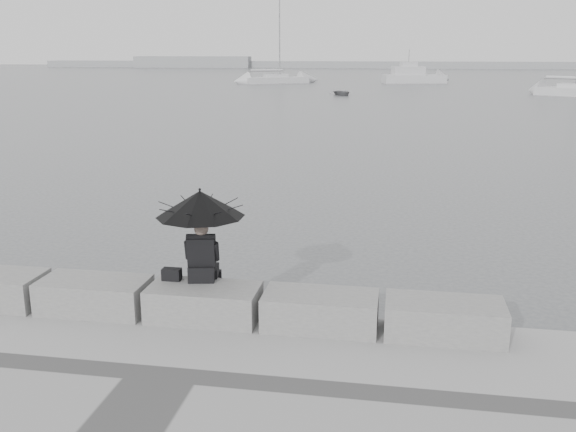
% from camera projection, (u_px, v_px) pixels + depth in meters
% --- Properties ---
extents(ground, '(360.00, 360.00, 0.00)m').
position_uv_depth(ground, '(214.00, 337.00, 9.91)').
color(ground, '#46484B').
rests_on(ground, ground).
extents(stone_block_left, '(1.60, 0.80, 0.50)m').
position_uv_depth(stone_block_left, '(95.00, 296.00, 9.57)').
color(stone_block_left, slate).
rests_on(stone_block_left, promenade).
extents(stone_block_centre, '(1.60, 0.80, 0.50)m').
position_uv_depth(stone_block_centre, '(204.00, 303.00, 9.29)').
color(stone_block_centre, slate).
rests_on(stone_block_centre, promenade).
extents(stone_block_right, '(1.60, 0.80, 0.50)m').
position_uv_depth(stone_block_right, '(320.00, 311.00, 9.01)').
color(stone_block_right, slate).
rests_on(stone_block_right, promenade).
extents(stone_block_far_right, '(1.60, 0.80, 0.50)m').
position_uv_depth(stone_block_far_right, '(444.00, 319.00, 8.73)').
color(stone_block_far_right, slate).
rests_on(stone_block_far_right, promenade).
extents(seated_person, '(1.30, 1.30, 1.39)m').
position_uv_depth(seated_person, '(200.00, 213.00, 9.25)').
color(seated_person, black).
rests_on(seated_person, stone_block_centre).
extents(bag, '(0.27, 0.16, 0.18)m').
position_uv_depth(bag, '(172.00, 274.00, 9.48)').
color(bag, black).
rests_on(bag, stone_block_centre).
extents(distant_landmass, '(180.00, 8.00, 2.80)m').
position_uv_depth(distant_landmass, '(358.00, 64.00, 158.40)').
color(distant_landmass, gray).
rests_on(distant_landmass, ground).
extents(sailboat_left, '(8.69, 6.69, 12.90)m').
position_uv_depth(sailboat_left, '(276.00, 79.00, 85.94)').
color(sailboat_left, silver).
rests_on(sailboat_left, ground).
extents(sailboat_right, '(6.60, 5.59, 12.90)m').
position_uv_depth(sailboat_right, '(571.00, 90.00, 62.03)').
color(sailboat_right, silver).
rests_on(sailboat_right, ground).
extents(motor_cruiser, '(8.69, 4.83, 4.50)m').
position_uv_depth(motor_cruiser, '(414.00, 76.00, 86.15)').
color(motor_cruiser, silver).
rests_on(motor_cruiser, ground).
extents(dinghy, '(3.19, 2.53, 0.50)m').
position_uv_depth(dinghy, '(342.00, 93.00, 63.20)').
color(dinghy, gray).
rests_on(dinghy, ground).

